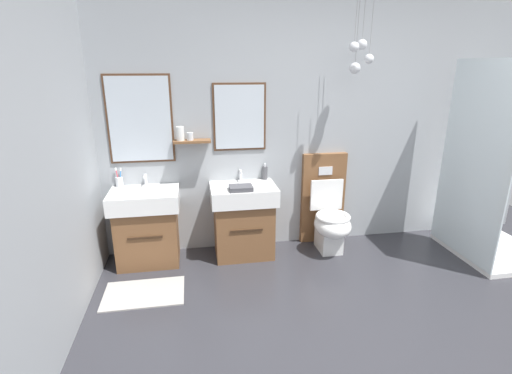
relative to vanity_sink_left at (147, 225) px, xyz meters
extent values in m
cube|color=#999EA3|center=(1.86, 0.27, 0.86)|extent=(4.83, 0.12, 2.51)
cube|color=#4C301E|center=(0.00, 0.20, 1.00)|extent=(0.61, 0.02, 0.84)
cube|color=silver|center=(0.00, 0.19, 1.00)|extent=(0.57, 0.01, 0.80)
cube|color=#4C301E|center=(0.95, 0.20, 1.00)|extent=(0.53, 0.02, 0.66)
cube|color=silver|center=(0.95, 0.19, 1.00)|extent=(0.49, 0.01, 0.62)
cube|color=brown|center=(0.48, 0.13, 0.79)|extent=(0.36, 0.14, 0.02)
cylinder|color=white|center=(0.37, 0.12, 0.87)|extent=(0.08, 0.08, 0.13)
cylinder|color=silver|center=(0.46, 0.12, 0.84)|extent=(0.06, 0.06, 0.07)
cylinder|color=gray|center=(2.11, -0.14, 1.86)|extent=(0.01, 0.01, 0.52)
sphere|color=silver|center=(2.11, -0.14, 1.55)|extent=(0.09, 0.09, 0.09)
cylinder|color=gray|center=(1.96, -0.13, 1.91)|extent=(0.01, 0.01, 0.42)
sphere|color=silver|center=(1.96, -0.13, 1.65)|extent=(0.09, 0.09, 0.09)
cylinder|color=gray|center=(2.08, -0.02, 1.92)|extent=(0.01, 0.01, 0.39)
sphere|color=silver|center=(2.08, -0.02, 1.68)|extent=(0.10, 0.10, 0.10)
cylinder|color=gray|center=(2.03, -0.02, 1.82)|extent=(0.01, 0.01, 0.60)
sphere|color=silver|center=(2.03, -0.02, 1.47)|extent=(0.10, 0.10, 0.10)
cube|color=#9E9993|center=(0.00, -0.60, -0.39)|extent=(0.68, 0.44, 0.01)
cube|color=brown|center=(0.00, 0.00, -0.10)|extent=(0.58, 0.44, 0.58)
cube|color=#342214|center=(0.00, -0.23, -0.03)|extent=(0.32, 0.01, 0.02)
cube|color=white|center=(0.00, 0.00, 0.27)|extent=(0.65, 0.49, 0.17)
cube|color=silver|center=(0.00, -0.03, 0.34)|extent=(0.40, 0.27, 0.03)
cylinder|color=silver|center=(0.00, 0.20, 0.41)|extent=(0.03, 0.03, 0.11)
cylinder|color=silver|center=(0.00, 0.14, 0.46)|extent=(0.02, 0.11, 0.02)
cube|color=brown|center=(0.95, 0.00, -0.10)|extent=(0.58, 0.44, 0.58)
cube|color=#342214|center=(0.95, -0.23, -0.03)|extent=(0.32, 0.01, 0.02)
cube|color=white|center=(0.95, 0.00, 0.27)|extent=(0.65, 0.49, 0.17)
cube|color=silver|center=(0.95, -0.03, 0.34)|extent=(0.40, 0.27, 0.03)
cylinder|color=silver|center=(0.95, 0.20, 0.41)|extent=(0.03, 0.03, 0.11)
cylinder|color=silver|center=(0.95, 0.14, 0.46)|extent=(0.02, 0.11, 0.02)
cube|color=brown|center=(1.85, 0.19, 0.10)|extent=(0.48, 0.10, 1.00)
cube|color=silver|center=(1.85, 0.14, 0.42)|extent=(0.15, 0.01, 0.09)
cube|color=white|center=(1.85, -0.07, -0.23)|extent=(0.22, 0.30, 0.34)
ellipsoid|color=white|center=(1.85, -0.15, -0.08)|extent=(0.37, 0.46, 0.24)
torus|color=white|center=(1.85, -0.15, 0.02)|extent=(0.35, 0.35, 0.04)
cube|color=white|center=(1.85, 0.07, 0.18)|extent=(0.35, 0.03, 0.33)
cylinder|color=silver|center=(-0.25, 0.17, 0.40)|extent=(0.07, 0.07, 0.09)
cylinder|color=#2D84DB|center=(-0.23, 0.17, 0.45)|extent=(0.03, 0.02, 0.15)
cube|color=white|center=(-0.22, 0.18, 0.53)|extent=(0.02, 0.02, 0.03)
cylinder|color=#DB3847|center=(-0.26, 0.17, 0.45)|extent=(0.03, 0.02, 0.16)
cube|color=white|center=(-0.27, 0.18, 0.53)|extent=(0.02, 0.02, 0.03)
cylinder|color=#4C4C51|center=(1.21, 0.18, 0.42)|extent=(0.06, 0.06, 0.14)
cylinder|color=silver|center=(1.21, 0.18, 0.51)|extent=(0.02, 0.02, 0.04)
cube|color=#47474C|center=(0.91, -0.15, 0.38)|extent=(0.22, 0.16, 0.04)
cube|color=white|center=(3.56, -0.44, -0.37)|extent=(0.86, 0.91, 0.05)
cube|color=silver|center=(3.13, -0.44, 0.60)|extent=(0.02, 0.91, 1.90)
camera|label=1|loc=(0.48, -3.56, 1.49)|focal=26.59mm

